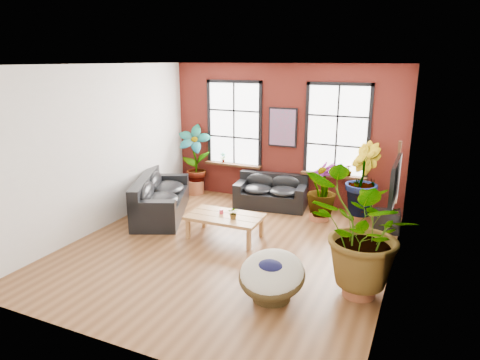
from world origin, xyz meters
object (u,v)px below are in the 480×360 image
object	(u,v)px
sofa_left	(159,198)
coffee_table	(225,218)
sofa_back	(271,192)
papasan_chair	(272,275)

from	to	relation	value
sofa_left	coffee_table	size ratio (longest dim) A/B	1.67
sofa_back	papasan_chair	bearing A→B (deg)	-76.94
sofa_back	coffee_table	distance (m)	2.26
coffee_table	papasan_chair	bearing A→B (deg)	-47.96
sofa_back	coffee_table	world-z (taller)	sofa_back
papasan_chair	sofa_left	bearing A→B (deg)	146.21
sofa_back	coffee_table	xyz separation A→B (m)	(-0.19, -2.25, 0.07)
sofa_left	coffee_table	xyz separation A→B (m)	(2.02, -0.55, 0.01)
coffee_table	papasan_chair	world-z (taller)	papasan_chair
sofa_back	sofa_left	distance (m)	2.78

